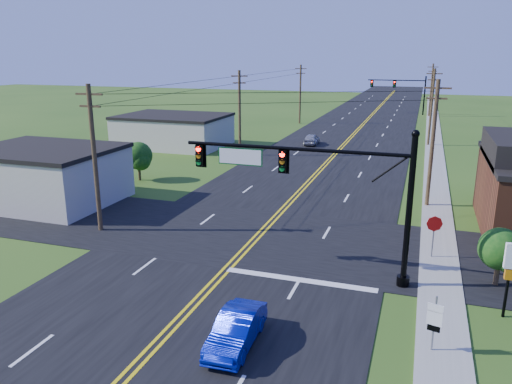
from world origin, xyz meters
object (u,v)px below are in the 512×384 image
(signal_mast_far, at_px, (399,89))
(blue_car, at_px, (236,330))
(signal_mast_main, at_px, (314,182))
(stop_sign, at_px, (434,228))
(route_sign, at_px, (434,320))

(signal_mast_far, xyz_separation_m, blue_car, (-1.36, -79.23, -3.90))
(signal_mast_main, xyz_separation_m, blue_car, (-1.26, -7.23, -4.11))
(blue_car, xyz_separation_m, stop_sign, (7.02, 11.21, 1.08))
(blue_car, bearing_deg, stop_sign, 56.11)
(signal_mast_main, bearing_deg, blue_car, -99.92)
(signal_mast_main, relative_size, signal_mast_far, 1.03)
(signal_mast_main, height_order, stop_sign, signal_mast_main)
(stop_sign, bearing_deg, route_sign, -102.77)
(signal_mast_far, relative_size, route_sign, 4.85)
(signal_mast_main, bearing_deg, stop_sign, 34.63)
(blue_car, bearing_deg, signal_mast_far, 87.19)
(route_sign, bearing_deg, signal_mast_far, 109.35)
(blue_car, xyz_separation_m, route_sign, (7.00, 1.93, 0.68))
(signal_mast_main, bearing_deg, route_sign, -42.72)
(signal_mast_far, height_order, stop_sign, signal_mast_far)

